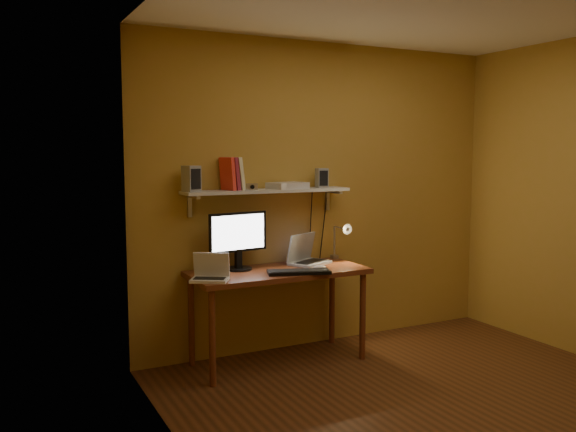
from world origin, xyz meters
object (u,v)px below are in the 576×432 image
desk (278,280)px  speaker_right (322,178)px  wall_shelf (268,191)px  netbook (210,273)px  router (288,186)px  keyboard (299,272)px  monitor (238,238)px  mouse (320,267)px  speaker_left (191,179)px  laptop (306,256)px  shelf_camera (252,187)px  desk_lamp (341,236)px

desk → speaker_right: size_ratio=8.65×
desk → wall_shelf: 0.72m
netbook → speaker_right: size_ratio=1.99×
desk → router: size_ratio=4.57×
netbook → keyboard: bearing=24.8°
monitor → mouse: size_ratio=4.86×
wall_shelf → speaker_right: speaker_right is taller
keyboard → router: size_ratio=1.56×
speaker_left → router: 0.82m
laptop → mouse: 0.29m
wall_shelf → speaker_left: 0.65m
monitor → laptop: (0.60, 0.00, -0.19)m
mouse → shelf_camera: bearing=164.0°
laptop → keyboard: 0.43m
keyboard → shelf_camera: 0.76m
netbook → shelf_camera: 0.79m
mouse → shelf_camera: (-0.46, 0.28, 0.63)m
desk_lamp → laptop: bearing=177.0°
desk → monitor: 0.46m
laptop → speaker_right: speaker_right is taller
laptop → router: size_ratio=1.32×
shelf_camera → laptop: bearing=1.2°
monitor → netbook: size_ratio=1.56×
shelf_camera → desk: bearing=-39.2°
monitor → speaker_left: speaker_left is taller
desk_lamp → shelf_camera: bearing=179.5°
mouse → desk: bearing=169.1°
speaker_right → shelf_camera: bearing=-165.8°
keyboard → desk_lamp: (0.58, 0.33, 0.20)m
wall_shelf → keyboard: bearing=-79.2°
laptop → netbook: laptop is taller
monitor → speaker_right: speaker_right is taller
shelf_camera → speaker_left: bearing=173.1°
keyboard → desk_lamp: size_ratio=1.28×
speaker_left → router: (0.82, 0.00, -0.07)m
wall_shelf → speaker_left: bearing=-179.7°
monitor → mouse: 0.68m
desk → wall_shelf: (0.00, 0.19, 0.69)m
desk → desk_lamp: desk_lamp is taller
wall_shelf → laptop: 0.63m
laptop → speaker_left: bearing=150.6°
wall_shelf → mouse: size_ratio=13.56×
monitor → speaker_left: (-0.36, 0.05, 0.47)m
laptop → keyboard: size_ratio=0.84×
desk → shelf_camera: 0.77m
desk_lamp → speaker_right: (-0.16, 0.06, 0.50)m
wall_shelf → laptop: (0.33, -0.05, -0.54)m
monitor → shelf_camera: bearing=-13.2°
desk_lamp → shelf_camera: (-0.82, 0.01, 0.44)m
mouse → router: size_ratio=0.34×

